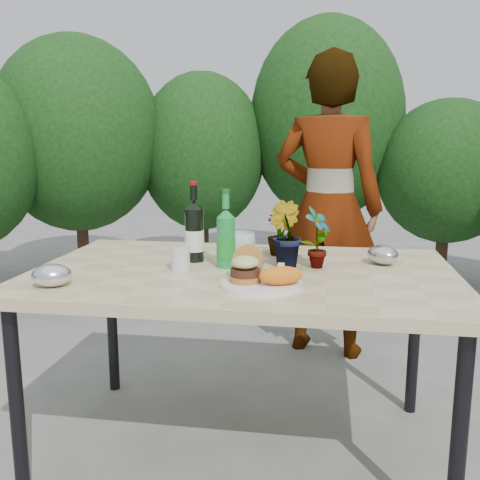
# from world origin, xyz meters

# --- Properties ---
(ground) EXTENTS (80.00, 80.00, 0.00)m
(ground) POSITION_xyz_m (0.00, 0.00, 0.00)
(ground) COLOR #60605C
(ground) RESTS_ON ground
(patio_table) EXTENTS (1.60, 1.00, 0.75)m
(patio_table) POSITION_xyz_m (0.00, 0.00, 0.69)
(patio_table) COLOR #C7B384
(patio_table) RESTS_ON ground
(shrub_hedge) EXTENTS (6.73, 5.09, 2.31)m
(shrub_hedge) POSITION_xyz_m (-0.02, 1.82, 1.16)
(shrub_hedge) COLOR #382316
(shrub_hedge) RESTS_ON ground
(dinner_plate) EXTENTS (0.28, 0.28, 0.01)m
(dinner_plate) POSITION_xyz_m (0.10, -0.23, 0.76)
(dinner_plate) COLOR white
(dinner_plate) RESTS_ON patio_table
(burger_stack) EXTENTS (0.11, 0.16, 0.11)m
(burger_stack) POSITION_xyz_m (0.04, -0.21, 0.81)
(burger_stack) COLOR #B7722D
(burger_stack) RESTS_ON dinner_plate
(sweet_potato) EXTENTS (0.17, 0.12, 0.06)m
(sweet_potato) POSITION_xyz_m (0.16, -0.25, 0.80)
(sweet_potato) COLOR orange
(sweet_potato) RESTS_ON dinner_plate
(grilled_veg) EXTENTS (0.08, 0.05, 0.03)m
(grilled_veg) POSITION_xyz_m (0.11, -0.13, 0.78)
(grilled_veg) COLOR olive
(grilled_veg) RESTS_ON dinner_plate
(wine_bottle) EXTENTS (0.08, 0.08, 0.33)m
(wine_bottle) POSITION_xyz_m (-0.22, 0.11, 0.87)
(wine_bottle) COLOR black
(wine_bottle) RESTS_ON patio_table
(sparkling_water) EXTENTS (0.07, 0.07, 0.30)m
(sparkling_water) POSITION_xyz_m (-0.07, 0.03, 0.86)
(sparkling_water) COLOR #188735
(sparkling_water) RESTS_ON patio_table
(plastic_cup) EXTENTS (0.07, 0.07, 0.09)m
(plastic_cup) POSITION_xyz_m (-0.23, -0.05, 0.80)
(plastic_cup) COLOR silver
(plastic_cup) RESTS_ON patio_table
(seedling_left) EXTENTS (0.14, 0.15, 0.24)m
(seedling_left) POSITION_xyz_m (0.28, 0.07, 0.87)
(seedling_left) COLOR #2B5A1E
(seedling_left) RESTS_ON patio_table
(seedling_mid) EXTENTS (0.18, 0.18, 0.26)m
(seedling_mid) POSITION_xyz_m (0.15, 0.08, 0.88)
(seedling_mid) COLOR #28571D
(seedling_mid) RESTS_ON patio_table
(seedling_right) EXTENTS (0.14, 0.14, 0.19)m
(seedling_right) POSITION_xyz_m (0.12, 0.28, 0.85)
(seedling_right) COLOR #21511B
(seedling_right) RESTS_ON patio_table
(blue_bowl) EXTENTS (0.14, 0.14, 0.09)m
(blue_bowl) POSITION_xyz_m (-0.05, 0.28, 0.80)
(blue_bowl) COLOR silver
(blue_bowl) RESTS_ON patio_table
(foil_packet_left) EXTENTS (0.16, 0.15, 0.08)m
(foil_packet_left) POSITION_xyz_m (-0.60, -0.34, 0.79)
(foil_packet_left) COLOR silver
(foil_packet_left) RESTS_ON patio_table
(foil_packet_right) EXTENTS (0.17, 0.17, 0.08)m
(foil_packet_right) POSITION_xyz_m (0.54, 0.17, 0.79)
(foil_packet_right) COLOR #AFB2B6
(foil_packet_right) RESTS_ON patio_table
(person) EXTENTS (0.70, 0.54, 1.71)m
(person) POSITION_xyz_m (0.32, 1.10, 0.86)
(person) COLOR #A66753
(person) RESTS_ON ground
(terracotta_pot) EXTENTS (0.17, 0.17, 0.14)m
(terracotta_pot) POSITION_xyz_m (-1.61, 1.96, 0.07)
(terracotta_pot) COLOR #B4592E
(terracotta_pot) RESTS_ON ground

